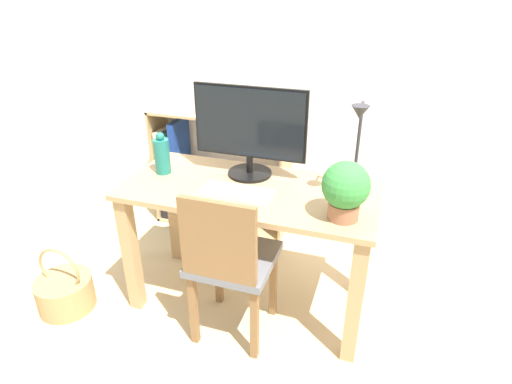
{
  "coord_description": "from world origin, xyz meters",
  "views": [
    {
      "loc": [
        0.65,
        -1.86,
        1.73
      ],
      "look_at": [
        0.0,
        0.1,
        0.66
      ],
      "focal_mm": 30.0,
      "sensor_mm": 36.0,
      "label": 1
    }
  ],
  "objects_px": {
    "monitor": "(250,127)",
    "basket": "(65,292)",
    "vase": "(162,155)",
    "chair": "(229,260)",
    "keyboard": "(236,192)",
    "potted_plant": "(346,189)",
    "desk_lamp": "(357,142)",
    "bookshelf": "(199,176)"
  },
  "relations": [
    {
      "from": "potted_plant",
      "to": "basket",
      "type": "distance_m",
      "value": 1.69
    },
    {
      "from": "chair",
      "to": "bookshelf",
      "type": "distance_m",
      "value": 1.25
    },
    {
      "from": "vase",
      "to": "chair",
      "type": "relative_size",
      "value": 0.27
    },
    {
      "from": "monitor",
      "to": "bookshelf",
      "type": "relative_size",
      "value": 0.62
    },
    {
      "from": "chair",
      "to": "desk_lamp",
      "type": "bearing_deg",
      "value": 25.0
    },
    {
      "from": "keyboard",
      "to": "bookshelf",
      "type": "height_order",
      "value": "bookshelf"
    },
    {
      "from": "vase",
      "to": "desk_lamp",
      "type": "bearing_deg",
      "value": 1.01
    },
    {
      "from": "monitor",
      "to": "desk_lamp",
      "type": "relative_size",
      "value": 1.28
    },
    {
      "from": "vase",
      "to": "desk_lamp",
      "type": "height_order",
      "value": "desk_lamp"
    },
    {
      "from": "vase",
      "to": "chair",
      "type": "xyz_separation_m",
      "value": [
        0.51,
        -0.33,
        -0.36
      ]
    },
    {
      "from": "vase",
      "to": "bookshelf",
      "type": "distance_m",
      "value": 0.88
    },
    {
      "from": "monitor",
      "to": "basket",
      "type": "height_order",
      "value": "monitor"
    },
    {
      "from": "vase",
      "to": "basket",
      "type": "distance_m",
      "value": 0.97
    },
    {
      "from": "vase",
      "to": "potted_plant",
      "type": "xyz_separation_m",
      "value": [
        1.01,
        -0.19,
        0.04
      ]
    },
    {
      "from": "monitor",
      "to": "keyboard",
      "type": "distance_m",
      "value": 0.35
    },
    {
      "from": "keyboard",
      "to": "chair",
      "type": "bearing_deg",
      "value": -79.91
    },
    {
      "from": "keyboard",
      "to": "bookshelf",
      "type": "xyz_separation_m",
      "value": [
        -0.62,
        0.84,
        -0.37
      ]
    },
    {
      "from": "vase",
      "to": "bookshelf",
      "type": "relative_size",
      "value": 0.24
    },
    {
      "from": "chair",
      "to": "basket",
      "type": "relative_size",
      "value": 2.18
    },
    {
      "from": "vase",
      "to": "potted_plant",
      "type": "bearing_deg",
      "value": -10.35
    },
    {
      "from": "monitor",
      "to": "vase",
      "type": "distance_m",
      "value": 0.51
    },
    {
      "from": "vase",
      "to": "potted_plant",
      "type": "height_order",
      "value": "potted_plant"
    },
    {
      "from": "potted_plant",
      "to": "chair",
      "type": "height_order",
      "value": "potted_plant"
    },
    {
      "from": "bookshelf",
      "to": "basket",
      "type": "bearing_deg",
      "value": -105.68
    },
    {
      "from": "chair",
      "to": "monitor",
      "type": "bearing_deg",
      "value": 87.4
    },
    {
      "from": "desk_lamp",
      "to": "bookshelf",
      "type": "height_order",
      "value": "desk_lamp"
    },
    {
      "from": "monitor",
      "to": "chair",
      "type": "height_order",
      "value": "monitor"
    },
    {
      "from": "keyboard",
      "to": "vase",
      "type": "relative_size",
      "value": 1.53
    },
    {
      "from": "keyboard",
      "to": "basket",
      "type": "distance_m",
      "value": 1.18
    },
    {
      "from": "monitor",
      "to": "potted_plant",
      "type": "xyz_separation_m",
      "value": [
        0.55,
        -0.31,
        -0.12
      ]
    },
    {
      "from": "monitor",
      "to": "desk_lamp",
      "type": "bearing_deg",
      "value": -11.17
    },
    {
      "from": "monitor",
      "to": "desk_lamp",
      "type": "height_order",
      "value": "monitor"
    },
    {
      "from": "monitor",
      "to": "basket",
      "type": "distance_m",
      "value": 1.41
    },
    {
      "from": "desk_lamp",
      "to": "bookshelf",
      "type": "bearing_deg",
      "value": 148.93
    },
    {
      "from": "keyboard",
      "to": "desk_lamp",
      "type": "relative_size",
      "value": 0.75
    },
    {
      "from": "potted_plant",
      "to": "bookshelf",
      "type": "xyz_separation_m",
      "value": [
        -1.16,
        0.91,
        -0.51
      ]
    },
    {
      "from": "keyboard",
      "to": "bookshelf",
      "type": "bearing_deg",
      "value": 126.58
    },
    {
      "from": "keyboard",
      "to": "vase",
      "type": "distance_m",
      "value": 0.49
    },
    {
      "from": "desk_lamp",
      "to": "vase",
      "type": "bearing_deg",
      "value": -178.99
    },
    {
      "from": "basket",
      "to": "desk_lamp",
      "type": "bearing_deg",
      "value": 16.39
    },
    {
      "from": "monitor",
      "to": "chair",
      "type": "xyz_separation_m",
      "value": [
        0.05,
        -0.46,
        -0.52
      ]
    },
    {
      "from": "basket",
      "to": "vase",
      "type": "bearing_deg",
      "value": 41.91
    }
  ]
}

